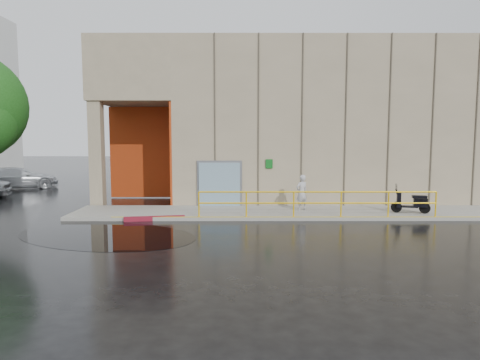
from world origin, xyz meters
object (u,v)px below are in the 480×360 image
Objects in this scene: scooter at (411,197)px; red_curb at (155,218)px; person at (302,192)px; car_c at (18,178)px.

red_curb is (-10.62, -0.87, -0.76)m from scooter.
person reaches higher than car_c.
person is 0.32× the size of car_c.
car_c is (-16.98, 8.89, -0.23)m from person.
car_c reaches higher than scooter.
scooter is 0.33× the size of car_c.
person is at bearing -174.54° from scooter.
person is 4.56m from scooter.
car_c is at bearing -56.49° from person.
scooter reaches higher than red_curb.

